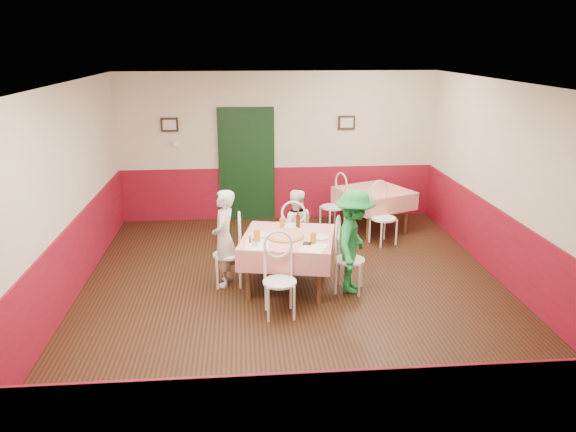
{
  "coord_description": "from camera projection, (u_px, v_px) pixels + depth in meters",
  "views": [
    {
      "loc": [
        -0.71,
        -7.04,
        3.31
      ],
      "look_at": [
        -0.09,
        0.19,
        1.05
      ],
      "focal_mm": 35.0,
      "sensor_mm": 36.0,
      "label": 1
    }
  ],
  "objects": [
    {
      "name": "floor",
      "position": [
        296.0,
        293.0,
        7.74
      ],
      "size": [
        7.0,
        7.0,
        0.0
      ],
      "primitive_type": "plane",
      "color": "black",
      "rests_on": "ground"
    },
    {
      "name": "ceiling",
      "position": [
        296.0,
        85.0,
        6.9
      ],
      "size": [
        7.0,
        7.0,
        0.0
      ],
      "primitive_type": "plane",
      "color": "white",
      "rests_on": "back_wall"
    },
    {
      "name": "back_wall",
      "position": [
        278.0,
        147.0,
        10.65
      ],
      "size": [
        6.0,
        0.1,
        2.8
      ],
      "primitive_type": "cube",
      "color": "beige",
      "rests_on": "ground"
    },
    {
      "name": "front_wall",
      "position": [
        344.0,
        322.0,
        3.99
      ],
      "size": [
        6.0,
        0.1,
        2.8
      ],
      "primitive_type": "cube",
      "color": "beige",
      "rests_on": "ground"
    },
    {
      "name": "left_wall",
      "position": [
        60.0,
        200.0,
        7.08
      ],
      "size": [
        0.1,
        7.0,
        2.8
      ],
      "primitive_type": "cube",
      "color": "beige",
      "rests_on": "ground"
    },
    {
      "name": "right_wall",
      "position": [
        517.0,
        190.0,
        7.56
      ],
      "size": [
        0.1,
        7.0,
        2.8
      ],
      "primitive_type": "cube",
      "color": "beige",
      "rests_on": "ground"
    },
    {
      "name": "wainscot_back",
      "position": [
        278.0,
        193.0,
        10.9
      ],
      "size": [
        6.0,
        0.03,
        1.0
      ],
      "primitive_type": "cube",
      "color": "maroon",
      "rests_on": "ground"
    },
    {
      "name": "wainscot_front",
      "position": [
        341.0,
        427.0,
        4.27
      ],
      "size": [
        6.0,
        0.03,
        1.0
      ],
      "primitive_type": "cube",
      "color": "maroon",
      "rests_on": "ground"
    },
    {
      "name": "wainscot_left",
      "position": [
        69.0,
        266.0,
        7.35
      ],
      "size": [
        0.03,
        7.0,
        1.0
      ],
      "primitive_type": "cube",
      "color": "maroon",
      "rests_on": "ground"
    },
    {
      "name": "wainscot_right",
      "position": [
        508.0,
        252.0,
        7.83
      ],
      "size": [
        0.03,
        7.0,
        1.0
      ],
      "primitive_type": "cube",
      "color": "maroon",
      "rests_on": "ground"
    },
    {
      "name": "door",
      "position": [
        247.0,
        166.0,
        10.66
      ],
      "size": [
        0.96,
        0.06,
        2.1
      ],
      "primitive_type": "cube",
      "color": "black",
      "rests_on": "ground"
    },
    {
      "name": "picture_left",
      "position": [
        169.0,
        125.0,
        10.31
      ],
      "size": [
        0.32,
        0.03,
        0.26
      ],
      "primitive_type": "cube",
      "color": "black",
      "rests_on": "back_wall"
    },
    {
      "name": "picture_right",
      "position": [
        347.0,
        123.0,
        10.57
      ],
      "size": [
        0.32,
        0.03,
        0.26
      ],
      "primitive_type": "cube",
      "color": "black",
      "rests_on": "back_wall"
    },
    {
      "name": "thermostat",
      "position": [
        176.0,
        144.0,
        10.42
      ],
      "size": [
        0.1,
        0.03,
        0.1
      ],
      "primitive_type": "cube",
      "color": "white",
      "rests_on": "back_wall"
    },
    {
      "name": "main_table",
      "position": [
        288.0,
        262.0,
        7.8
      ],
      "size": [
        1.44,
        1.44,
        0.77
      ],
      "primitive_type": "cube",
      "rotation": [
        0.0,
        0.0,
        -0.21
      ],
      "color": "red",
      "rests_on": "ground"
    },
    {
      "name": "second_table",
      "position": [
        373.0,
        210.0,
        10.22
      ],
      "size": [
        1.48,
        1.48,
        0.77
      ],
      "primitive_type": "cube",
      "rotation": [
        0.0,
        0.0,
        0.41
      ],
      "color": "red",
      "rests_on": "ground"
    },
    {
      "name": "chair_left",
      "position": [
        228.0,
        255.0,
        7.88
      ],
      "size": [
        0.43,
        0.43,
        0.9
      ],
      "primitive_type": null,
      "rotation": [
        0.0,
        0.0,
        -1.54
      ],
      "color": "white",
      "rests_on": "ground"
    },
    {
      "name": "chair_right",
      "position": [
        350.0,
        260.0,
        7.68
      ],
      "size": [
        0.53,
        0.53,
        0.9
      ],
      "primitive_type": null,
      "rotation": [
        0.0,
        0.0,
        1.27
      ],
      "color": "white",
      "rests_on": "ground"
    },
    {
      "name": "chair_far",
      "position": [
        295.0,
        237.0,
        8.59
      ],
      "size": [
        0.5,
        0.5,
        0.9
      ],
      "primitive_type": null,
      "rotation": [
        0.0,
        0.0,
        2.93
      ],
      "color": "white",
      "rests_on": "ground"
    },
    {
      "name": "chair_near",
      "position": [
        280.0,
        282.0,
        6.98
      ],
      "size": [
        0.44,
        0.44,
        0.9
      ],
      "primitive_type": null,
      "rotation": [
        0.0,
        0.0,
        0.04
      ],
      "color": "white",
      "rests_on": "ground"
    },
    {
      "name": "chair_second_a",
      "position": [
        333.0,
        207.0,
        10.14
      ],
      "size": [
        0.55,
        0.55,
        0.9
      ],
      "primitive_type": null,
      "rotation": [
        0.0,
        0.0,
        -1.16
      ],
      "color": "white",
      "rests_on": "ground"
    },
    {
      "name": "chair_second_b",
      "position": [
        384.0,
        218.0,
        9.49
      ],
      "size": [
        0.55,
        0.55,
        0.9
      ],
      "primitive_type": null,
      "rotation": [
        0.0,
        0.0,
        0.41
      ],
      "color": "white",
      "rests_on": "ground"
    },
    {
      "name": "pizza",
      "position": [
        285.0,
        236.0,
        7.64
      ],
      "size": [
        0.58,
        0.58,
        0.03
      ],
      "primitive_type": "cylinder",
      "rotation": [
        0.0,
        0.0,
        -0.21
      ],
      "color": "#B74723",
      "rests_on": "main_table"
    },
    {
      "name": "plate_left",
      "position": [
        260.0,
        235.0,
        7.73
      ],
      "size": [
        0.3,
        0.3,
        0.01
      ],
      "primitive_type": "cylinder",
      "rotation": [
        0.0,
        0.0,
        -0.21
      ],
      "color": "white",
      "rests_on": "main_table"
    },
    {
      "name": "plate_right",
      "position": [
        320.0,
        237.0,
        7.63
      ],
      "size": [
        0.3,
        0.3,
        0.01
      ],
      "primitive_type": "cylinder",
      "rotation": [
        0.0,
        0.0,
        -0.21
      ],
      "color": "white",
      "rests_on": "main_table"
    },
    {
      "name": "plate_far",
      "position": [
        291.0,
        226.0,
        8.08
      ],
      "size": [
        0.3,
        0.3,
        0.01
      ],
      "primitive_type": "cylinder",
      "rotation": [
        0.0,
        0.0,
        -0.21
      ],
      "color": "white",
      "rests_on": "main_table"
    },
    {
      "name": "glass_a",
      "position": [
        257.0,
        236.0,
        7.45
      ],
      "size": [
        0.1,
        0.1,
        0.16
      ],
      "primitive_type": "cylinder",
      "rotation": [
        0.0,
        0.0,
        -0.21
      ],
      "color": "#BF7219",
      "rests_on": "main_table"
    },
    {
      "name": "glass_b",
      "position": [
        313.0,
        238.0,
        7.4
      ],
      "size": [
        0.09,
        0.09,
        0.14
      ],
      "primitive_type": "cylinder",
      "rotation": [
        0.0,
        0.0,
        -0.21
      ],
      "color": "#BF7219",
      "rests_on": "main_table"
    },
    {
      "name": "glass_c",
      "position": [
        282.0,
        223.0,
        8.04
      ],
      "size": [
        0.09,
        0.09,
        0.13
      ],
      "primitive_type": "cylinder",
      "rotation": [
        0.0,
        0.0,
        -0.21
      ],
      "color": "#BF7219",
      "rests_on": "main_table"
    },
    {
      "name": "beer_bottle",
      "position": [
        298.0,
        220.0,
        8.01
      ],
      "size": [
        0.07,
        0.07,
        0.23
      ],
      "primitive_type": "cylinder",
      "rotation": [
        0.0,
        0.0,
        -0.21
      ],
      "color": "#381C0A",
      "rests_on": "main_table"
    },
    {
      "name": "shaker_a",
      "position": [
        254.0,
        243.0,
        7.31
      ],
      "size": [
        0.04,
        0.04,
        0.09
      ],
      "primitive_type": "cylinder",
      "rotation": [
        0.0,
        0.0,
        -0.21
      ],
      "color": "silver",
      "rests_on": "main_table"
    },
    {
      "name": "shaker_b",
      "position": [
        256.0,
        244.0,
        7.28
      ],
      "size": [
        0.04,
        0.04,
        0.09
      ],
      "primitive_type": "cylinder",
      "rotation": [
        0.0,
        0.0,
        -0.21
      ],
      "color": "silver",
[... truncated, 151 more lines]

